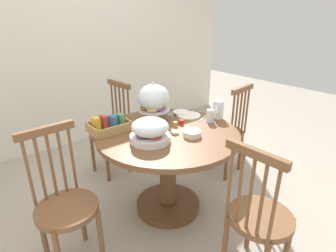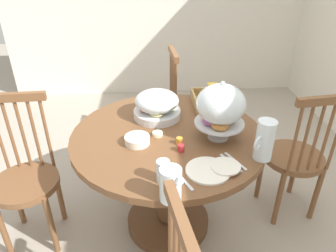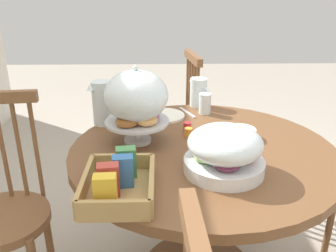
{
  "view_description": "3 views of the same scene",
  "coord_description": "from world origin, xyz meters",
  "px_view_note": "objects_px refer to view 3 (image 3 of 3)",
  "views": [
    {
      "loc": [
        -1.33,
        -1.6,
        1.61
      ],
      "look_at": [
        -0.08,
        -0.05,
        0.79
      ],
      "focal_mm": 29.2,
      "sensor_mm": 36.0,
      "label": 1
    },
    {
      "loc": [
        1.49,
        -0.18,
        1.7
      ],
      "look_at": [
        -0.08,
        -0.05,
        0.79
      ],
      "focal_mm": 33.64,
      "sensor_mm": 36.0,
      "label": 2
    },
    {
      "loc": [
        -1.45,
        0.14,
        1.4
      ],
      "look_at": [
        -0.08,
        0.1,
        0.84
      ],
      "focal_mm": 37.9,
      "sensor_mm": 36.0,
      "label": 3
    }
  ],
  "objects_px": {
    "drinking_glass": "(205,104)",
    "butter_dish": "(217,143)",
    "fruit_platter_covered": "(225,151)",
    "cereal_bowl": "(240,133)",
    "dining_table": "(201,192)",
    "windsor_chair_far_side": "(4,216)",
    "orange_juice_pitcher": "(198,93)",
    "windsor_chair_facing_door": "(172,131)",
    "milk_pitcher": "(102,105)",
    "china_plate_small": "(147,115)",
    "cereal_basket": "(118,182)",
    "pastry_stand_with_dome": "(136,99)",
    "china_plate_large": "(164,116)"
  },
  "relations": [
    {
      "from": "china_plate_small",
      "to": "cereal_bowl",
      "type": "xyz_separation_m",
      "value": [
        -0.27,
        -0.43,
        0.01
      ]
    },
    {
      "from": "fruit_platter_covered",
      "to": "china_plate_large",
      "type": "height_order",
      "value": "fruit_platter_covered"
    },
    {
      "from": "orange_juice_pitcher",
      "to": "milk_pitcher",
      "type": "bearing_deg",
      "value": 117.8
    },
    {
      "from": "dining_table",
      "to": "fruit_platter_covered",
      "type": "bearing_deg",
      "value": -165.91
    },
    {
      "from": "orange_juice_pitcher",
      "to": "milk_pitcher",
      "type": "height_order",
      "value": "milk_pitcher"
    },
    {
      "from": "butter_dish",
      "to": "windsor_chair_far_side",
      "type": "bearing_deg",
      "value": 95.56
    },
    {
      "from": "milk_pitcher",
      "to": "cereal_basket",
      "type": "bearing_deg",
      "value": -167.54
    },
    {
      "from": "windsor_chair_facing_door",
      "to": "cereal_bowl",
      "type": "height_order",
      "value": "windsor_chair_facing_door"
    },
    {
      "from": "fruit_platter_covered",
      "to": "orange_juice_pitcher",
      "type": "distance_m",
      "value": 0.76
    },
    {
      "from": "windsor_chair_facing_door",
      "to": "china_plate_large",
      "type": "height_order",
      "value": "windsor_chair_facing_door"
    },
    {
      "from": "dining_table",
      "to": "cereal_bowl",
      "type": "distance_m",
      "value": 0.32
    },
    {
      "from": "milk_pitcher",
      "to": "china_plate_small",
      "type": "xyz_separation_m",
      "value": [
        0.08,
        -0.21,
        -0.08
      ]
    },
    {
      "from": "dining_table",
      "to": "china_plate_large",
      "type": "distance_m",
      "value": 0.47
    },
    {
      "from": "cereal_basket",
      "to": "china_plate_small",
      "type": "relative_size",
      "value": 2.11
    },
    {
      "from": "pastry_stand_with_dome",
      "to": "orange_juice_pitcher",
      "type": "relative_size",
      "value": 2.09
    },
    {
      "from": "fruit_platter_covered",
      "to": "cereal_bowl",
      "type": "height_order",
      "value": "fruit_platter_covered"
    },
    {
      "from": "cereal_basket",
      "to": "drinking_glass",
      "type": "relative_size",
      "value": 2.87
    },
    {
      "from": "windsor_chair_far_side",
      "to": "pastry_stand_with_dome",
      "type": "relative_size",
      "value": 2.83
    },
    {
      "from": "cereal_bowl",
      "to": "butter_dish",
      "type": "relative_size",
      "value": 2.33
    },
    {
      "from": "pastry_stand_with_dome",
      "to": "drinking_glass",
      "type": "relative_size",
      "value": 3.13
    },
    {
      "from": "dining_table",
      "to": "pastry_stand_with_dome",
      "type": "bearing_deg",
      "value": 76.76
    },
    {
      "from": "dining_table",
      "to": "cereal_bowl",
      "type": "bearing_deg",
      "value": -62.53
    },
    {
      "from": "dining_table",
      "to": "china_plate_small",
      "type": "xyz_separation_m",
      "value": [
        0.36,
        0.25,
        0.24
      ]
    },
    {
      "from": "windsor_chair_facing_door",
      "to": "cereal_bowl",
      "type": "bearing_deg",
      "value": -159.92
    },
    {
      "from": "fruit_platter_covered",
      "to": "butter_dish",
      "type": "bearing_deg",
      "value": -2.45
    },
    {
      "from": "windsor_chair_far_side",
      "to": "fruit_platter_covered",
      "type": "bearing_deg",
      "value": -98.55
    },
    {
      "from": "windsor_chair_facing_door",
      "to": "milk_pitcher",
      "type": "bearing_deg",
      "value": 147.96
    },
    {
      "from": "orange_juice_pitcher",
      "to": "pastry_stand_with_dome",
      "type": "bearing_deg",
      "value": 146.63
    },
    {
      "from": "china_plate_small",
      "to": "windsor_chair_facing_door",
      "type": "bearing_deg",
      "value": -16.74
    },
    {
      "from": "cereal_basket",
      "to": "china_plate_small",
      "type": "xyz_separation_m",
      "value": [
        0.71,
        -0.07,
        -0.02
      ]
    },
    {
      "from": "orange_juice_pitcher",
      "to": "butter_dish",
      "type": "relative_size",
      "value": 2.74
    },
    {
      "from": "drinking_glass",
      "to": "butter_dish",
      "type": "bearing_deg",
      "value": -179.32
    },
    {
      "from": "fruit_platter_covered",
      "to": "butter_dish",
      "type": "relative_size",
      "value": 5.0
    },
    {
      "from": "windsor_chair_facing_door",
      "to": "pastry_stand_with_dome",
      "type": "xyz_separation_m",
      "value": [
        -0.8,
        0.18,
        0.48
      ]
    },
    {
      "from": "windsor_chair_facing_door",
      "to": "china_plate_large",
      "type": "relative_size",
      "value": 4.43
    },
    {
      "from": "windsor_chair_far_side",
      "to": "orange_juice_pitcher",
      "type": "xyz_separation_m",
      "value": [
        0.62,
        -0.9,
        0.36
      ]
    },
    {
      "from": "fruit_platter_covered",
      "to": "china_plate_small",
      "type": "bearing_deg",
      "value": 28.16
    },
    {
      "from": "dining_table",
      "to": "china_plate_small",
      "type": "distance_m",
      "value": 0.5
    },
    {
      "from": "pastry_stand_with_dome",
      "to": "orange_juice_pitcher",
      "type": "bearing_deg",
      "value": -33.37
    },
    {
      "from": "windsor_chair_far_side",
      "to": "cereal_bowl",
      "type": "distance_m",
      "value": 1.1
    },
    {
      "from": "butter_dish",
      "to": "drinking_glass",
      "type": "bearing_deg",
      "value": 0.68
    },
    {
      "from": "windsor_chair_far_side",
      "to": "fruit_platter_covered",
      "type": "xyz_separation_m",
      "value": [
        -0.14,
        -0.92,
        0.37
      ]
    },
    {
      "from": "milk_pitcher",
      "to": "cereal_basket",
      "type": "xyz_separation_m",
      "value": [
        -0.63,
        -0.14,
        -0.06
      ]
    },
    {
      "from": "pastry_stand_with_dome",
      "to": "china_plate_small",
      "type": "xyz_separation_m",
      "value": [
        0.3,
        -0.03,
        -0.18
      ]
    },
    {
      "from": "china_plate_large",
      "to": "china_plate_small",
      "type": "xyz_separation_m",
      "value": [
        -0.01,
        0.09,
        0.01
      ]
    },
    {
      "from": "dining_table",
      "to": "milk_pitcher",
      "type": "height_order",
      "value": "milk_pitcher"
    },
    {
      "from": "dining_table",
      "to": "fruit_platter_covered",
      "type": "xyz_separation_m",
      "value": [
        -0.21,
        -0.05,
        0.31
      ]
    },
    {
      "from": "orange_juice_pitcher",
      "to": "cereal_bowl",
      "type": "relative_size",
      "value": 1.18
    },
    {
      "from": "cereal_bowl",
      "to": "dining_table",
      "type": "bearing_deg",
      "value": 117.47
    },
    {
      "from": "windsor_chair_far_side",
      "to": "drinking_glass",
      "type": "relative_size",
      "value": 8.86
    }
  ]
}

